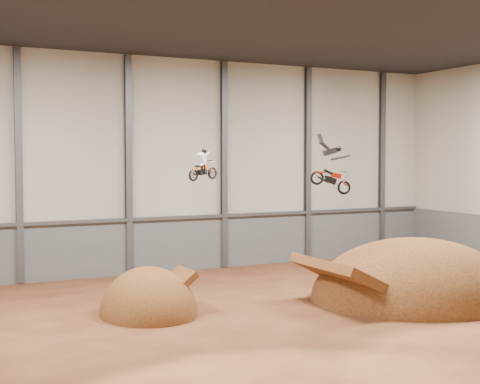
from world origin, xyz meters
The scene contains 14 objects.
floor centered at (0.00, 0.00, 0.00)m, with size 40.00×40.00×0.00m, color #442112.
back_wall centered at (0.00, 15.00, 7.00)m, with size 40.00×0.10×14.00m, color #B3B09F.
ceiling centered at (0.00, 0.00, 14.00)m, with size 40.00×40.00×0.00m, color black.
lower_band_back centered at (0.00, 14.90, 1.75)m, with size 39.80×0.18×3.50m, color #575A5F.
steel_rail centered at (0.00, 14.75, 3.55)m, with size 39.80×0.35×0.20m, color #47494F.
steel_column_1 centered at (-10.00, 14.80, 7.00)m, with size 0.40×0.36×13.90m, color #47494F.
steel_column_2 centered at (-3.33, 14.80, 7.00)m, with size 0.40×0.36×13.90m, color #47494F.
steel_column_3 centered at (3.33, 14.80, 7.00)m, with size 0.40×0.36×13.90m, color #47494F.
steel_column_4 centered at (10.00, 14.80, 7.00)m, with size 0.40×0.36×13.90m, color #47494F.
steel_column_5 centered at (16.67, 14.80, 7.00)m, with size 0.40×0.36×13.90m, color #47494F.
takeoff_ramp centered at (-5.68, 3.93, 0.00)m, with size 4.60×5.31×4.60m, color #422310.
landing_ramp centered at (8.06, 1.06, 0.00)m, with size 11.27×9.97×6.50m, color #422310.
fmx_rider_a centered at (-2.79, 4.02, 7.23)m, with size 1.86×0.71×1.69m, color #C34F18, non-canonical shape.
fmx_rider_b centered at (2.98, 1.64, 7.16)m, with size 2.90×0.83×2.48m, color #BA1600, non-canonical shape.
Camera 1 is at (-15.71, -26.24, 7.52)m, focal length 50.00 mm.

